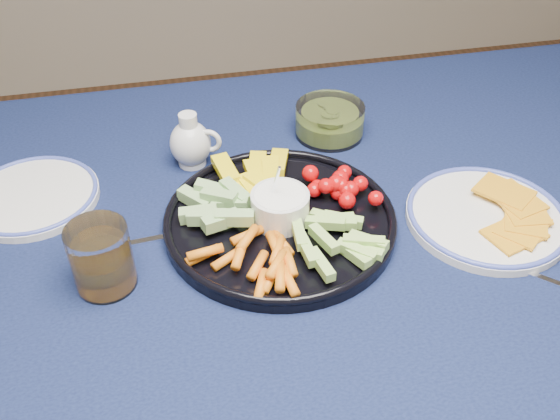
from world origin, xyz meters
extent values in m
cylinder|color=#462A17|center=(0.72, 0.42, 0.35)|extent=(0.07, 0.07, 0.70)
cube|color=#462A17|center=(0.00, 0.00, 0.72)|extent=(1.60, 1.00, 0.04)
cube|color=black|center=(0.00, 0.00, 0.74)|extent=(1.66, 1.06, 0.01)
cube|color=black|center=(0.00, 0.53, 0.60)|extent=(1.66, 0.01, 0.30)
cylinder|color=black|center=(-0.04, 0.05, 0.75)|extent=(0.34, 0.34, 0.02)
torus|color=black|center=(-0.04, 0.05, 0.77)|extent=(0.35, 0.35, 0.01)
cylinder|color=silver|center=(-0.04, 0.05, 0.78)|extent=(0.09, 0.09, 0.05)
cylinder|color=white|center=(-0.04, 0.05, 0.80)|extent=(0.07, 0.07, 0.01)
cylinder|color=silver|center=(-0.15, 0.24, 0.75)|extent=(0.05, 0.05, 0.01)
ellipsoid|color=silver|center=(-0.15, 0.24, 0.79)|extent=(0.07, 0.07, 0.08)
cylinder|color=silver|center=(-0.15, 0.24, 0.83)|extent=(0.03, 0.03, 0.03)
torus|color=silver|center=(-0.12, 0.23, 0.79)|extent=(0.04, 0.02, 0.04)
torus|color=#3F4EB2|center=(-0.15, 0.24, 0.81)|extent=(0.04, 0.04, 0.00)
cylinder|color=white|center=(0.10, 0.28, 0.77)|extent=(0.12, 0.12, 0.06)
cylinder|color=olive|center=(0.10, 0.28, 0.76)|extent=(0.10, 0.10, 0.03)
cylinder|color=silver|center=(0.26, 0.00, 0.75)|extent=(0.24, 0.24, 0.01)
torus|color=#3F4EB2|center=(0.26, 0.00, 0.76)|extent=(0.24, 0.24, 0.01)
cylinder|color=white|center=(-0.30, -0.01, 0.79)|extent=(0.08, 0.08, 0.10)
cylinder|color=orange|center=(-0.30, -0.01, 0.77)|extent=(0.07, 0.07, 0.05)
cube|color=white|center=(-0.28, 0.06, 0.75)|extent=(0.14, 0.02, 0.00)
cube|color=white|center=(-0.20, 0.06, 0.75)|extent=(0.04, 0.02, 0.00)
cube|color=white|center=(0.28, -0.13, 0.75)|extent=(0.09, 0.09, 0.00)
cylinder|color=silver|center=(-0.41, 0.20, 0.75)|extent=(0.21, 0.21, 0.01)
torus|color=#3F4EB2|center=(-0.41, 0.20, 0.76)|extent=(0.20, 0.20, 0.01)
camera|label=1|loc=(-0.20, -0.64, 1.36)|focal=40.00mm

